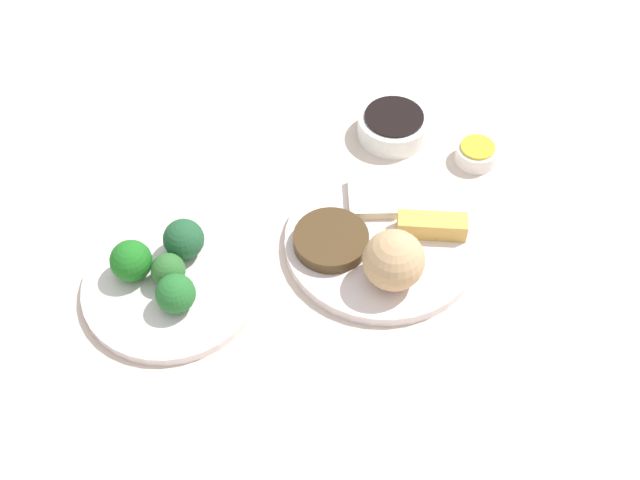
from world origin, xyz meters
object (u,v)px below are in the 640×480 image
object	(u,v)px
soy_sauce_bowl	(393,126)
main_plate	(381,242)
sauce_ramekin_hot_mustard	(476,154)
broccoli_plate	(171,286)

from	to	relation	value
soy_sauce_bowl	main_plate	bearing A→B (deg)	-10.68
main_plate	sauce_ramekin_hot_mustard	xyz separation A→B (m)	(-0.16, 0.16, 0.00)
main_plate	soy_sauce_bowl	world-z (taller)	soy_sauce_bowl
soy_sauce_bowl	sauce_ramekin_hot_mustard	distance (m)	0.13
main_plate	soy_sauce_bowl	distance (m)	0.22
soy_sauce_bowl	sauce_ramekin_hot_mustard	bearing A→B (deg)	62.35
soy_sauce_bowl	sauce_ramekin_hot_mustard	xyz separation A→B (m)	(0.06, 0.12, -0.01)
broccoli_plate	soy_sauce_bowl	world-z (taller)	soy_sauce_bowl
sauce_ramekin_hot_mustard	broccoli_plate	bearing A→B (deg)	-64.25
soy_sauce_bowl	sauce_ramekin_hot_mustard	world-z (taller)	soy_sauce_bowl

